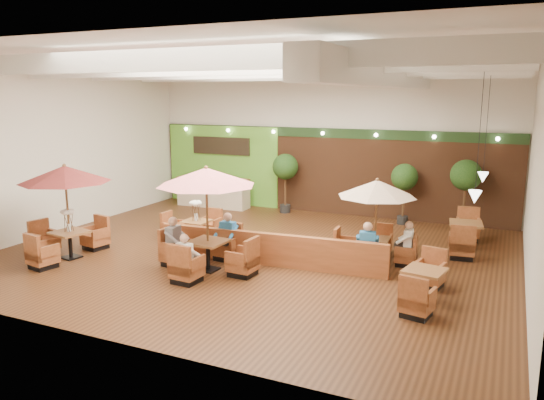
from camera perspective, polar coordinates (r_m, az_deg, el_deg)
The scene contains 17 objects.
room at distance 15.57m, azimuth 0.93°, elevation 8.20°, with size 14.04×14.00×5.52m.
service_counter at distance 21.49m, azimuth -6.35°, elevation 0.82°, with size 3.00×0.75×1.18m.
booth_divider at distance 14.11m, azimuth -0.33°, elevation -5.32°, with size 6.33×0.18×0.88m, color brown.
table_0 at distance 15.48m, azimuth -21.43°, elevation 0.89°, with size 2.55×2.67×2.64m.
table_1 at distance 13.47m, azimuth -7.03°, elevation -0.01°, with size 2.69×2.69×2.73m.
table_2 at distance 14.40m, azimuth 11.17°, elevation -0.46°, with size 2.26×2.26×2.31m.
table_3 at distance 16.53m, azimuth -8.77°, elevation -2.95°, with size 1.54×2.30×1.46m.
table_4 at distance 12.24m, azimuth 16.02°, elevation -8.85°, with size 0.96×2.54×0.92m.
table_5 at distance 16.57m, azimuth 20.05°, elevation -3.67°, with size 1.01×2.77×1.02m.
topiary_0 at distance 20.11m, azimuth 1.45°, elevation 3.35°, with size 0.97×0.97×2.26m.
topiary_1 at distance 18.86m, azimuth 14.06°, elevation 2.17°, with size 0.92×0.92×2.13m.
topiary_2 at distance 18.58m, azimuth 20.14°, elevation 2.25°, with size 1.02×1.02×2.37m.
diner_0 at distance 12.92m, azimuth -9.23°, elevation -5.63°, with size 0.40×0.33×0.76m.
diner_1 at distance 14.55m, azimuth -4.88°, elevation -3.46°, with size 0.42×0.34×0.85m.
diner_2 at distance 14.25m, azimuth -10.37°, elevation -3.92°, with size 0.34×0.42×0.86m.
diner_3 at distance 13.80m, azimuth 10.22°, elevation -4.43°, with size 0.45×0.40×0.85m.
diner_4 at distance 14.43m, azimuth 14.28°, elevation -4.03°, with size 0.30×0.38×0.76m.
Camera 1 is at (6.45, -13.04, 4.49)m, focal length 35.00 mm.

